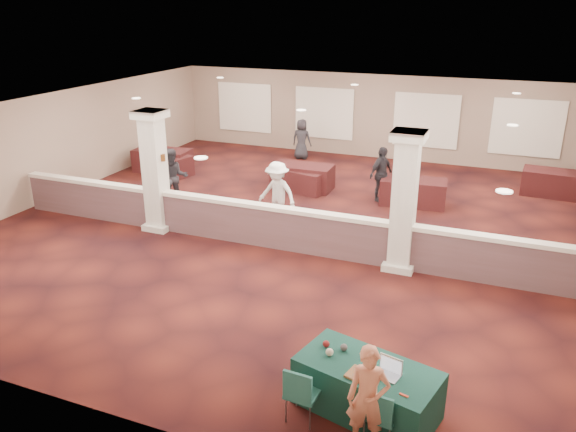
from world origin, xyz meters
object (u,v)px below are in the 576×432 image
at_px(conf_chair_main, 380,412).
at_px(attendee_c, 381,174).
at_px(far_table_back_left, 163,160).
at_px(far_table_front_left, 168,164).
at_px(far_table_back_right, 555,183).
at_px(attendee_b, 277,193).
at_px(far_table_front_right, 413,192).
at_px(conf_chair_side, 301,391).
at_px(far_table_front_center, 301,180).
at_px(attendee_d, 302,139).
at_px(near_table, 367,388).
at_px(woman, 368,399).
at_px(attendee_a, 174,178).
at_px(far_table_back_center, 302,177).

distance_m(conf_chair_main, attendee_c, 10.31).
bearing_deg(far_table_back_left, attendee_c, -1.73).
relative_size(far_table_front_left, far_table_back_right, 0.88).
bearing_deg(far_table_back_left, attendee_b, -28.79).
bearing_deg(far_table_front_right, conf_chair_side, -89.00).
bearing_deg(far_table_front_center, far_table_front_left, 180.00).
bearing_deg(attendee_d, far_table_back_right, 172.32).
height_order(far_table_front_left, attendee_b, attendee_b).
bearing_deg(attendee_d, conf_chair_main, 114.66).
bearing_deg(near_table, far_table_front_center, 129.83).
height_order(far_table_front_left, far_table_back_right, far_table_back_right).
height_order(far_table_front_center, far_table_front_right, far_table_front_right).
relative_size(woman, far_table_front_center, 0.91).
height_order(attendee_a, attendee_d, attendee_a).
height_order(far_table_back_center, far_table_back_right, same).
xyz_separation_m(far_table_front_left, attendee_a, (2.06, -2.80, 0.52)).
bearing_deg(attendee_a, far_table_back_right, -9.29).
bearing_deg(attendee_d, near_table, 114.44).
distance_m(attendee_a, attendee_d, 6.71).
bearing_deg(attendee_b, woman, -48.62).
distance_m(woman, far_table_front_center, 11.28).
bearing_deg(far_table_back_right, conf_chair_side, -106.90).
xyz_separation_m(near_table, far_table_back_center, (-4.64, 9.70, 0.00)).
bearing_deg(far_table_front_right, far_table_back_right, 31.96).
height_order(far_table_front_center, far_table_back_right, far_table_back_right).
bearing_deg(attendee_c, attendee_b, 169.17).
distance_m(far_table_front_left, far_table_back_left, 0.41).
distance_m(woman, far_table_back_center, 11.47).
bearing_deg(far_table_back_left, far_table_back_center, 0.00).
relative_size(far_table_back_left, attendee_a, 1.14).
height_order(woman, attendee_b, attendee_b).
bearing_deg(attendee_d, woman, 113.96).
height_order(far_table_back_right, attendee_c, attendee_c).
bearing_deg(conf_chair_side, conf_chair_main, 3.12).
bearing_deg(far_table_back_center, far_table_front_left, -177.71).
height_order(conf_chair_side, far_table_back_left, conf_chair_side).
distance_m(woman, far_table_back_right, 13.01).
relative_size(woman, far_table_back_left, 0.79).
bearing_deg(woman, far_table_front_left, 124.41).
height_order(far_table_front_left, far_table_front_right, far_table_front_right).
distance_m(woman, far_table_back_left, 14.56).
xyz_separation_m(far_table_back_left, far_table_back_right, (13.00, 2.30, -0.01)).
distance_m(far_table_front_center, attendee_a, 4.10).
bearing_deg(woman, attendee_b, 111.66).
height_order(far_table_front_right, attendee_d, attendee_d).
bearing_deg(conf_chair_main, far_table_front_left, 139.62).
bearing_deg(near_table, far_table_back_left, 149.75).
bearing_deg(attendee_c, woman, -142.40).
distance_m(near_table, attendee_a, 10.13).
xyz_separation_m(far_table_front_right, attendee_b, (-3.18, -3.00, 0.49)).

